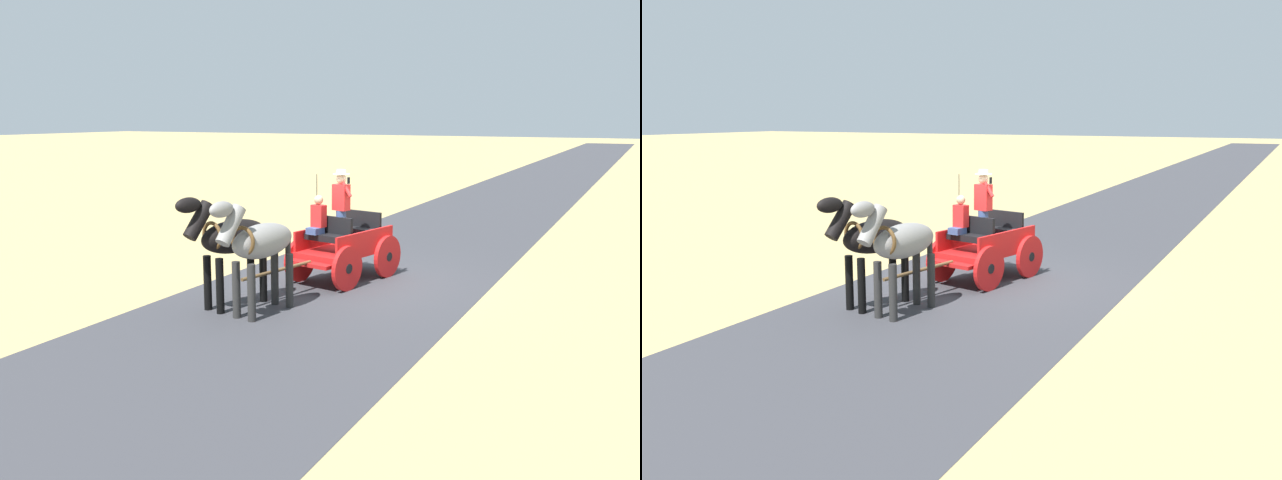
% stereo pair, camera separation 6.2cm
% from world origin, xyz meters
% --- Properties ---
extents(ground_plane, '(200.00, 200.00, 0.00)m').
position_xyz_m(ground_plane, '(0.00, 0.00, 0.00)').
color(ground_plane, tan).
extents(road_surface, '(5.70, 160.00, 0.01)m').
position_xyz_m(road_surface, '(0.00, 0.00, 0.00)').
color(road_surface, '#38383D').
rests_on(road_surface, ground).
extents(horse_drawn_carriage, '(1.88, 4.51, 2.50)m').
position_xyz_m(horse_drawn_carriage, '(0.30, 0.15, 0.82)').
color(horse_drawn_carriage, red).
rests_on(horse_drawn_carriage, ground).
extents(horse_near_side, '(0.79, 2.15, 2.21)m').
position_xyz_m(horse_near_side, '(0.56, 3.19, 1.32)').
color(horse_near_side, gray).
rests_on(horse_near_side, ground).
extents(horse_off_side, '(0.95, 2.14, 2.21)m').
position_xyz_m(horse_off_side, '(1.29, 3.03, 1.32)').
color(horse_off_side, black).
rests_on(horse_off_side, ground).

